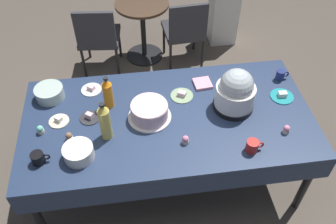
% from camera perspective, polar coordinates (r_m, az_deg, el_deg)
% --- Properties ---
extents(ground, '(9.00, 9.00, 0.00)m').
position_cam_1_polar(ground, '(3.31, 0.00, -9.63)').
color(ground, brown).
extents(potluck_table, '(2.20, 1.10, 0.75)m').
position_cam_1_polar(potluck_table, '(2.77, 0.00, -1.60)').
color(potluck_table, navy).
rests_on(potluck_table, ground).
extents(frosted_layer_cake, '(0.33, 0.33, 0.13)m').
position_cam_1_polar(frosted_layer_cake, '(2.67, -2.98, 0.09)').
color(frosted_layer_cake, silver).
rests_on(frosted_layer_cake, potluck_table).
extents(slow_cooker, '(0.31, 0.31, 0.35)m').
position_cam_1_polar(slow_cooker, '(2.73, 10.65, 3.16)').
color(slow_cooker, black).
rests_on(slow_cooker, potluck_table).
extents(glass_salad_bowl, '(0.23, 0.23, 0.10)m').
position_cam_1_polar(glass_salad_bowl, '(2.99, -18.30, 2.90)').
color(glass_salad_bowl, '#B2C6BC').
rests_on(glass_salad_bowl, potluck_table).
extents(ceramic_snack_bowl, '(0.21, 0.21, 0.10)m').
position_cam_1_polar(ceramic_snack_bowl, '(2.51, -14.02, -6.26)').
color(ceramic_snack_bowl, silver).
rests_on(ceramic_snack_bowl, potluck_table).
extents(dessert_plate_cream, '(0.15, 0.15, 0.05)m').
position_cam_1_polar(dessert_plate_cream, '(2.80, -16.94, -1.29)').
color(dessert_plate_cream, beige).
rests_on(dessert_plate_cream, potluck_table).
extents(dessert_plate_charcoal, '(0.15, 0.15, 0.05)m').
position_cam_1_polar(dessert_plate_charcoal, '(2.76, -12.32, -0.80)').
color(dessert_plate_charcoal, '#2D2D33').
rests_on(dessert_plate_charcoal, potluck_table).
extents(dessert_plate_white, '(0.17, 0.17, 0.04)m').
position_cam_1_polar(dessert_plate_white, '(2.99, -12.08, 3.57)').
color(dessert_plate_white, white).
rests_on(dessert_plate_white, potluck_table).
extents(dessert_plate_sage, '(0.18, 0.18, 0.04)m').
position_cam_1_polar(dessert_plate_sage, '(2.88, 2.20, 2.70)').
color(dessert_plate_sage, '#8CA87F').
rests_on(dessert_plate_sage, potluck_table).
extents(dessert_plate_teal, '(0.19, 0.19, 0.05)m').
position_cam_1_polar(dessert_plate_teal, '(3.01, 17.65, 2.48)').
color(dessert_plate_teal, teal).
rests_on(dessert_plate_teal, potluck_table).
extents(cupcake_cocoa, '(0.05, 0.05, 0.07)m').
position_cam_1_polar(cupcake_cocoa, '(2.73, 18.28, -2.64)').
color(cupcake_cocoa, beige).
rests_on(cupcake_cocoa, potluck_table).
extents(cupcake_mint, '(0.05, 0.05, 0.07)m').
position_cam_1_polar(cupcake_mint, '(2.75, -19.60, -2.67)').
color(cupcake_mint, beige).
rests_on(cupcake_mint, potluck_table).
extents(cupcake_lemon, '(0.05, 0.05, 0.07)m').
position_cam_1_polar(cupcake_lemon, '(2.53, 2.78, -4.44)').
color(cupcake_lemon, beige).
rests_on(cupcake_lemon, potluck_table).
extents(cupcake_rose, '(0.05, 0.05, 0.07)m').
position_cam_1_polar(cupcake_rose, '(2.64, -15.44, -3.79)').
color(cupcake_rose, beige).
rests_on(cupcake_rose, potluck_table).
extents(soda_bottle_orange_juice, '(0.08, 0.08, 0.28)m').
position_cam_1_polar(soda_bottle_orange_juice, '(2.75, -9.54, 2.99)').
color(soda_bottle_orange_juice, orange).
rests_on(soda_bottle_orange_juice, potluck_table).
extents(soda_bottle_ginger_ale, '(0.08, 0.08, 0.33)m').
position_cam_1_polar(soda_bottle_ginger_ale, '(2.52, -9.99, -1.52)').
color(soda_bottle_ginger_ale, gold).
rests_on(soda_bottle_ginger_ale, potluck_table).
extents(coffee_mug_navy, '(0.11, 0.07, 0.09)m').
position_cam_1_polar(coffee_mug_navy, '(3.15, 17.45, 5.63)').
color(coffee_mug_navy, navy).
rests_on(coffee_mug_navy, potluck_table).
extents(coffee_mug_black, '(0.13, 0.09, 0.08)m').
position_cam_1_polar(coffee_mug_black, '(2.57, -19.91, -6.89)').
color(coffee_mug_black, black).
rests_on(coffee_mug_black, potluck_table).
extents(coffee_mug_red, '(0.13, 0.09, 0.09)m').
position_cam_1_polar(coffee_mug_red, '(2.55, 13.27, -5.28)').
color(coffee_mug_red, '#B2231E').
rests_on(coffee_mug_red, potluck_table).
extents(paper_napkin_stack, '(0.15, 0.15, 0.02)m').
position_cam_1_polar(paper_napkin_stack, '(2.99, 5.49, 4.53)').
color(paper_napkin_stack, pink).
rests_on(paper_napkin_stack, potluck_table).
extents(maroon_chair_left, '(0.48, 0.48, 0.85)m').
position_cam_1_polar(maroon_chair_left, '(4.07, -11.03, 11.82)').
color(maroon_chair_left, '#333338').
rests_on(maroon_chair_left, ground).
extents(maroon_chair_right, '(0.47, 0.47, 0.85)m').
position_cam_1_polar(maroon_chair_right, '(4.11, 2.73, 13.05)').
color(maroon_chair_right, '#333338').
rests_on(maroon_chair_right, ground).
extents(round_cafe_table, '(0.60, 0.60, 0.72)m').
position_cam_1_polar(round_cafe_table, '(4.25, -4.04, 14.30)').
color(round_cafe_table, '#473323').
rests_on(round_cafe_table, ground).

